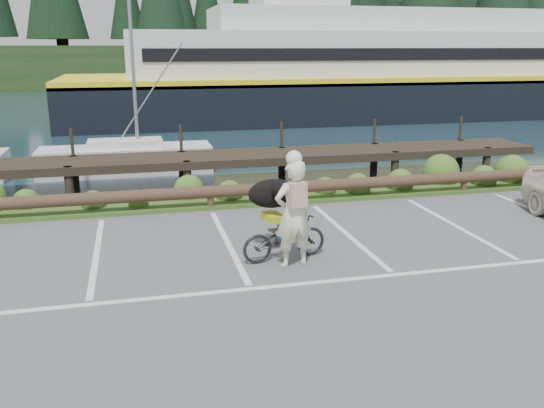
% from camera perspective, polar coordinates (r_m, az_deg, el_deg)
% --- Properties ---
extents(ground, '(72.00, 72.00, 0.00)m').
position_cam_1_polar(ground, '(10.09, -2.57, -7.52)').
color(ground, '#4E4E51').
extents(harbor_backdrop, '(170.00, 160.00, 30.00)m').
position_cam_1_polar(harbor_backdrop, '(87.76, -12.42, 12.46)').
color(harbor_backdrop, '#162A36').
rests_on(harbor_backdrop, ground).
extents(vegetation_strip, '(34.00, 1.60, 0.10)m').
position_cam_1_polar(vegetation_strip, '(15.04, -6.44, 0.35)').
color(vegetation_strip, '#3D5B21').
rests_on(vegetation_strip, ground).
extents(log_rail, '(32.00, 0.30, 0.60)m').
position_cam_1_polar(log_rail, '(14.39, -6.08, -0.54)').
color(log_rail, '#443021').
rests_on(log_rail, ground).
extents(bicycle, '(1.75, 0.86, 0.88)m').
position_cam_1_polar(bicycle, '(10.88, 1.23, -3.30)').
color(bicycle, black).
rests_on(bicycle, ground).
extents(cyclist, '(0.80, 0.59, 2.00)m').
position_cam_1_polar(cyclist, '(10.37, 2.14, -1.01)').
color(cyclist, '#EDEBC9').
rests_on(cyclist, ground).
extents(dog, '(0.64, 1.05, 0.57)m').
position_cam_1_polar(dog, '(11.14, 0.11, 1.05)').
color(dog, black).
rests_on(dog, bicycle).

